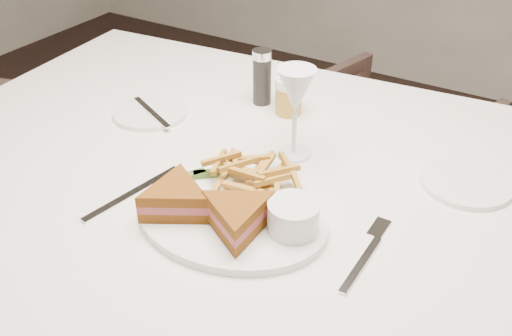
{
  "coord_description": "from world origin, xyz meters",
  "views": [
    {
      "loc": [
        0.48,
        -0.39,
        1.33
      ],
      "look_at": [
        0.07,
        0.29,
        0.8
      ],
      "focal_mm": 40.0,
      "sensor_mm": 36.0,
      "label": 1
    }
  ],
  "objects": [
    {
      "name": "table",
      "position": [
        0.07,
        0.34,
        0.38
      ],
      "size": [
        1.54,
        1.1,
        0.75
      ],
      "primitive_type": "cube",
      "rotation": [
        0.0,
        0.0,
        0.09
      ],
      "color": "silver",
      "rests_on": "ground"
    },
    {
      "name": "chair_far",
      "position": [
        -0.01,
        1.2,
        0.3
      ],
      "size": [
        0.69,
        0.66,
        0.59
      ],
      "primitive_type": "imported",
      "rotation": [
        0.0,
        0.0,
        2.89
      ],
      "color": "#48332C",
      "rests_on": "ground"
    },
    {
      "name": "table_setting",
      "position": [
        0.06,
        0.3,
        0.79
      ],
      "size": [
        0.81,
        0.56,
        0.18
      ],
      "color": "white",
      "rests_on": "table"
    }
  ]
}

